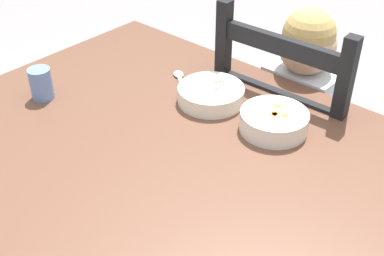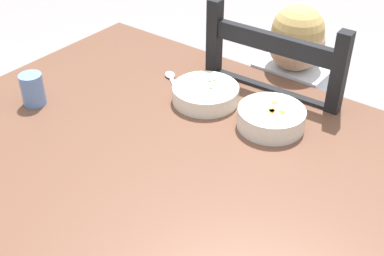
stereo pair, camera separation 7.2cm
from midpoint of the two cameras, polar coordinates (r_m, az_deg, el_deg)
The scene contains 7 objects.
dining_table at distance 1.25m, azimuth -4.24°, elevation -7.28°, with size 1.31×1.03×0.77m.
dining_chair at distance 1.72m, azimuth 8.83°, elevation -2.35°, with size 0.44×0.44×1.00m.
child_figure at distance 1.62m, azimuth 9.20°, elevation 2.34°, with size 0.32×0.31×0.98m.
bowl_of_peas at distance 1.38m, azimuth 0.05°, elevation 3.92°, with size 0.18×0.18×0.05m.
bowl_of_carrots at distance 1.28m, azimuth 7.40°, elevation 1.16°, with size 0.17×0.17×0.05m.
spoon at distance 1.49m, azimuth -3.73°, elevation 5.65°, with size 0.12×0.10×0.01m.
drinking_cup at distance 1.43m, azimuth -19.04°, elevation 4.14°, with size 0.06×0.06×0.09m, color #668CCC.
Camera 2 is at (0.60, -0.70, 1.51)m, focal length 46.94 mm.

